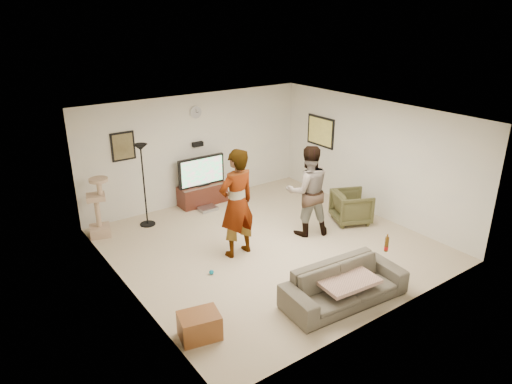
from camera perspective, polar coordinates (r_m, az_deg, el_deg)
floor at (r=8.97m, az=1.59°, el=-6.51°), size 5.50×5.50×0.02m
ceiling at (r=8.10m, az=1.77°, el=9.44°), size 5.50×5.50×0.02m
wall_back at (r=10.66m, az=-7.31°, el=5.26°), size 5.50×0.04×2.50m
wall_front at (r=6.66m, az=16.17°, el=-5.73°), size 5.50×0.04×2.50m
wall_left at (r=7.25m, az=-15.97°, el=-3.40°), size 0.04×5.50×2.50m
wall_right at (r=10.26m, az=14.05°, el=4.14°), size 0.04×5.50×2.50m
wall_clock at (r=10.43m, az=-7.45°, el=9.71°), size 0.26×0.04×0.26m
wall_speaker at (r=10.57m, az=-7.19°, el=5.86°), size 0.25×0.10×0.10m
picture_back at (r=9.89m, az=-16.05°, el=5.42°), size 0.42×0.03×0.52m
picture_right at (r=11.24m, az=7.94°, el=7.40°), size 0.03×0.78×0.62m
tv_stand at (r=10.77m, az=-6.60°, el=-0.27°), size 1.11×0.45×0.46m
console_box at (r=10.48m, az=-5.96°, el=-2.04°), size 0.40×0.30×0.07m
tv at (r=10.57m, az=-6.73°, el=2.58°), size 1.13×0.08×0.67m
tv_screen at (r=10.53m, az=-6.61°, el=2.52°), size 1.04×0.01×0.59m
floor_lamp at (r=9.68m, az=-13.61°, el=0.73°), size 0.32×0.32×1.73m
cat_tree at (r=9.56m, az=-18.98°, el=-1.81°), size 0.48×0.48×1.21m
person_left at (r=8.21m, az=-2.37°, el=-1.41°), size 0.77×0.54×2.01m
person_right at (r=9.08m, az=6.39°, el=0.14°), size 1.08×0.98×1.82m
sofa at (r=7.34m, az=10.83°, el=-11.12°), size 2.04×0.94×0.58m
throw_blanket at (r=7.29m, az=10.90°, el=-10.44°), size 0.96×0.78×0.06m
beer_bottle at (r=7.75m, az=15.78°, el=-6.19°), size 0.06×0.06×0.25m
armchair at (r=9.95m, az=11.67°, el=-1.81°), size 0.97×0.96×0.68m
side_table at (r=6.63m, az=-6.97°, el=-16.02°), size 0.62×0.52×0.36m
toy_ball at (r=8.03m, az=-5.51°, el=-9.79°), size 0.08×0.08×0.08m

